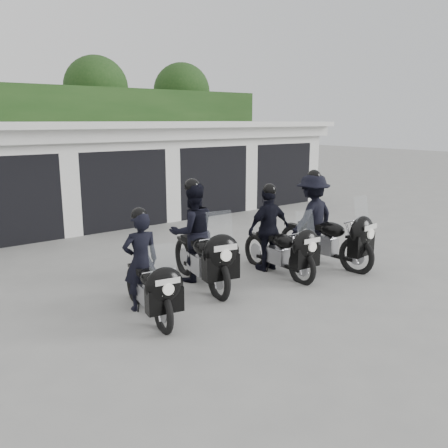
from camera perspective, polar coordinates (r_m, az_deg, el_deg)
ground at (r=9.34m, az=3.64°, el=-6.49°), size 80.00×80.00×0.00m
garage_block at (r=15.87m, az=-16.06°, el=6.16°), size 16.40×6.80×2.96m
background_vegetation at (r=20.49m, az=-20.55°, el=10.94°), size 20.00×3.90×5.80m
police_bike_a at (r=7.51m, az=-9.27°, el=-5.86°), size 0.80×1.99×1.74m
police_bike_b at (r=8.84m, az=-3.26°, el=-1.82°), size 1.10×2.31×2.03m
police_bike_c at (r=9.54m, az=6.07°, el=-1.26°), size 1.04×2.12×1.84m
police_bike_d at (r=10.28m, az=11.39°, el=0.12°), size 1.29×2.37×2.06m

